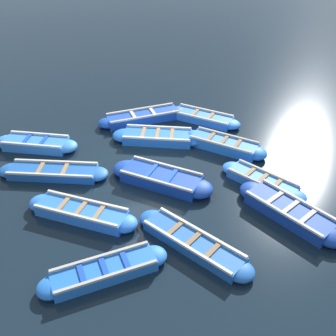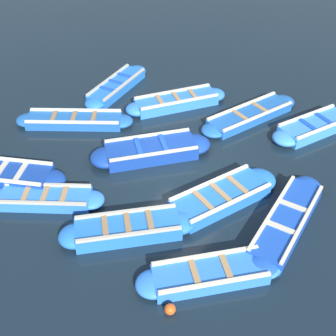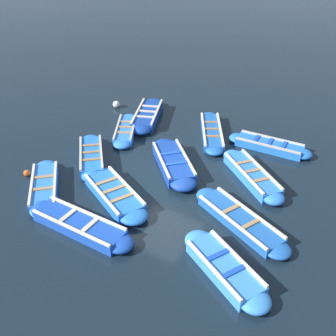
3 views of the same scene
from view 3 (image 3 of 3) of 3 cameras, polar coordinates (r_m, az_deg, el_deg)
ground_plane at (r=14.11m, az=-0.71°, el=-1.67°), size 120.00×120.00×0.00m
boat_broadside at (r=13.25m, az=-7.82°, el=-3.73°), size 2.25×3.64×0.41m
boat_centre at (r=12.23m, az=-12.76°, el=-8.06°), size 1.00×3.88×0.42m
boat_tucked at (r=14.33m, az=12.06°, el=-1.01°), size 2.70×3.31×0.42m
boat_near_quay at (r=14.65m, az=0.78°, el=0.74°), size 3.10×3.30×0.46m
boat_bow_out at (r=10.82m, az=8.20°, el=-14.19°), size 2.14×3.26×0.42m
boat_alongside at (r=18.21m, az=-2.99°, el=7.63°), size 3.63×2.30×0.46m
boat_outer_right at (r=16.34m, az=14.49°, el=3.16°), size 1.02×3.44×0.38m
boat_end_of_row at (r=14.14m, az=-17.53°, el=-2.58°), size 2.88×2.92×0.38m
boat_far_corner at (r=17.08m, az=-6.17°, el=5.47°), size 2.99×2.22×0.36m
boat_stern_in at (r=16.95m, az=6.35°, el=5.21°), size 3.57×2.65×0.36m
boat_mid_row at (r=15.32m, az=-11.05°, el=1.63°), size 2.93×2.88×0.45m
boat_outer_left at (r=12.34m, az=10.39°, el=-7.46°), size 2.12×3.85×0.35m
buoy_orange_near at (r=19.54m, az=-7.52°, el=9.15°), size 0.33×0.33×0.33m
buoy_yellow_far at (r=15.12m, az=-19.80°, el=-0.70°), size 0.24×0.24×0.24m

